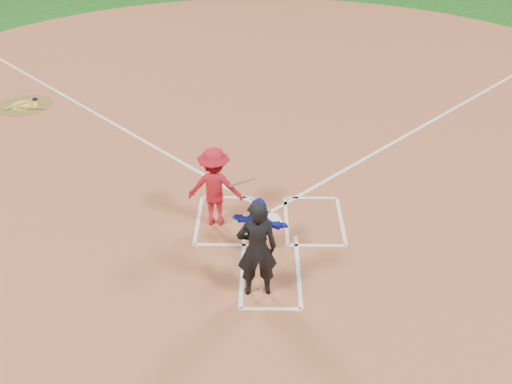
{
  "coord_description": "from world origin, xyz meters",
  "views": [
    {
      "loc": [
        -0.17,
        -10.38,
        7.33
      ],
      "look_at": [
        -0.3,
        -0.4,
        1.0
      ],
      "focal_mm": 40.0,
      "sensor_mm": 36.0,
      "label": 1
    }
  ],
  "objects_px": {
    "home_plate": "(270,220)",
    "catcher": "(258,226)",
    "batter_at_plate": "(215,187)",
    "umpire": "(257,249)",
    "on_deck_circle": "(24,105)"
  },
  "relations": [
    {
      "from": "on_deck_circle",
      "to": "catcher",
      "type": "distance_m",
      "value": 10.47
    },
    {
      "from": "catcher",
      "to": "umpire",
      "type": "bearing_deg",
      "value": 105.98
    },
    {
      "from": "home_plate",
      "to": "batter_at_plate",
      "type": "height_order",
      "value": "batter_at_plate"
    },
    {
      "from": "catcher",
      "to": "umpire",
      "type": "distance_m",
      "value": 1.27
    },
    {
      "from": "catcher",
      "to": "umpire",
      "type": "relative_size",
      "value": 0.63
    },
    {
      "from": "home_plate",
      "to": "umpire",
      "type": "xyz_separation_m",
      "value": [
        -0.26,
        -2.34,
        1.0
      ]
    },
    {
      "from": "umpire",
      "to": "catcher",
      "type": "bearing_deg",
      "value": -97.17
    },
    {
      "from": "umpire",
      "to": "batter_at_plate",
      "type": "bearing_deg",
      "value": -74.1
    },
    {
      "from": "catcher",
      "to": "batter_at_plate",
      "type": "bearing_deg",
      "value": -31.12
    },
    {
      "from": "home_plate",
      "to": "on_deck_circle",
      "type": "xyz_separation_m",
      "value": [
        -7.71,
        6.18,
        -0.0
      ]
    },
    {
      "from": "on_deck_circle",
      "to": "catcher",
      "type": "bearing_deg",
      "value": -44.39
    },
    {
      "from": "home_plate",
      "to": "catcher",
      "type": "height_order",
      "value": "catcher"
    },
    {
      "from": "batter_at_plate",
      "to": "home_plate",
      "type": "bearing_deg",
      "value": 4.45
    },
    {
      "from": "home_plate",
      "to": "batter_at_plate",
      "type": "distance_m",
      "value": 1.49
    },
    {
      "from": "on_deck_circle",
      "to": "umpire",
      "type": "bearing_deg",
      "value": -48.83
    }
  ]
}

